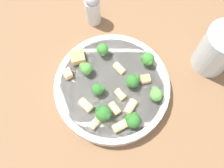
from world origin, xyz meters
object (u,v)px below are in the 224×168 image
at_px(broccoli_floret_2, 98,89).
at_px(rigatoni_6, 115,108).
at_px(pepper_shaker, 93,8).
at_px(chicken_chunk_0, 78,57).
at_px(broccoli_floret_6, 133,81).
at_px(broccoli_floret_0, 86,68).
at_px(broccoli_floret_5, 103,113).
at_px(rigatoni_1, 130,107).
at_px(broccoli_floret_7, 133,120).
at_px(broccoli_floret_3, 148,59).
at_px(rigatoni_2, 120,126).
at_px(pasta_bowl, 112,88).
at_px(rigatoni_5, 86,105).
at_px(broccoli_floret_1, 102,49).
at_px(rigatoni_0, 119,68).
at_px(rigatoni_3, 120,94).
at_px(chicken_chunk_1, 68,74).
at_px(drinking_glass, 216,52).
at_px(chicken_chunk_2, 145,79).
at_px(broccoli_floret_4, 156,94).

distance_m(broccoli_floret_2, rigatoni_6, 0.05).
distance_m(rigatoni_6, pepper_shaker, 0.23).
bearing_deg(broccoli_floret_2, chicken_chunk_0, 143.68).
bearing_deg(broccoli_floret_6, broccoli_floret_0, -173.72).
relative_size(broccoli_floret_5, rigatoni_1, 1.44).
bearing_deg(broccoli_floret_7, rigatoni_1, 119.38).
xyz_separation_m(broccoli_floret_3, rigatoni_2, (-0.00, -0.14, -0.01)).
bearing_deg(pepper_shaker, pasta_bowl, -53.70).
distance_m(rigatoni_1, rigatoni_5, 0.09).
height_order(pasta_bowl, broccoli_floret_6, broccoli_floret_6).
height_order(broccoli_floret_1, rigatoni_0, broccoli_floret_1).
bearing_deg(broccoli_floret_7, rigatoni_0, 125.80).
height_order(rigatoni_1, rigatoni_3, rigatoni_1).
distance_m(rigatoni_5, pepper_shaker, 0.21).
relative_size(pasta_bowl, rigatoni_0, 9.53).
xyz_separation_m(broccoli_floret_0, broccoli_floret_5, (0.07, -0.07, 0.01)).
relative_size(broccoli_floret_6, broccoli_floret_7, 1.07).
height_order(pasta_bowl, chicken_chunk_1, chicken_chunk_1).
distance_m(broccoli_floret_0, pepper_shaker, 0.14).
relative_size(broccoli_floret_2, drinking_glass, 0.25).
height_order(broccoli_floret_6, chicken_chunk_2, broccoli_floret_6).
bearing_deg(rigatoni_3, broccoli_floret_3, 73.95).
height_order(broccoli_floret_1, rigatoni_6, broccoli_floret_1).
height_order(broccoli_floret_4, broccoli_floret_5, broccoli_floret_5).
height_order(broccoli_floret_1, broccoli_floret_3, broccoli_floret_1).
relative_size(broccoli_floret_3, broccoli_floret_4, 1.08).
xyz_separation_m(broccoli_floret_4, rigatoni_6, (-0.06, -0.05, -0.01)).
relative_size(broccoli_floret_1, rigatoni_5, 1.27).
relative_size(broccoli_floret_7, chicken_chunk_0, 1.13).
height_order(broccoli_floret_2, chicken_chunk_2, broccoli_floret_2).
relative_size(broccoli_floret_3, drinking_glass, 0.27).
xyz_separation_m(broccoli_floret_3, rigatoni_0, (-0.05, -0.04, -0.01)).
distance_m(rigatoni_5, chicken_chunk_1, 0.07).
bearing_deg(rigatoni_2, chicken_chunk_1, 157.24).
relative_size(broccoli_floret_6, rigatoni_2, 1.14).
height_order(broccoli_floret_3, chicken_chunk_1, broccoli_floret_3).
distance_m(broccoli_floret_1, broccoli_floret_7, 0.15).
distance_m(broccoli_floret_7, drinking_glass, 0.22).
relative_size(broccoli_floret_7, rigatoni_0, 1.28).
bearing_deg(rigatoni_0, broccoli_floret_2, -106.40).
distance_m(broccoli_floret_2, rigatoni_2, 0.08).
relative_size(broccoli_floret_0, rigatoni_1, 1.16).
distance_m(rigatoni_2, pepper_shaker, 0.26).
bearing_deg(rigatoni_1, broccoli_floret_7, -60.62).
xyz_separation_m(rigatoni_6, chicken_chunk_2, (0.03, 0.08, -0.00)).
height_order(rigatoni_1, rigatoni_6, rigatoni_1).
xyz_separation_m(broccoli_floret_1, broccoli_floret_5, (0.05, -0.12, 0.00)).
distance_m(chicken_chunk_2, drinking_glass, 0.15).
bearing_deg(broccoli_floret_0, chicken_chunk_0, 144.55).
relative_size(pasta_bowl, drinking_glass, 2.00).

